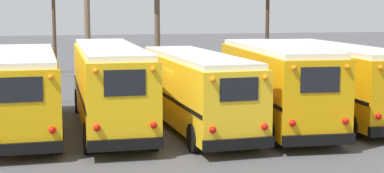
# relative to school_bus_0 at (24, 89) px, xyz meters

# --- Properties ---
(ground_plane) EXTENTS (160.00, 160.00, 0.00)m
(ground_plane) POSITION_rel_school_bus_0_xyz_m (6.55, -0.91, -1.70)
(ground_plane) COLOR #4C4C4F
(school_bus_0) EXTENTS (2.83, 10.18, 3.13)m
(school_bus_0) POSITION_rel_school_bus_0_xyz_m (0.00, 0.00, 0.00)
(school_bus_0) COLOR #EAAA0F
(school_bus_0) RESTS_ON ground
(school_bus_1) EXTENTS (2.55, 10.76, 3.32)m
(school_bus_1) POSITION_rel_school_bus_0_xyz_m (3.28, 0.01, 0.11)
(school_bus_1) COLOR yellow
(school_bus_1) RESTS_ON ground
(school_bus_2) EXTENTS (2.95, 9.76, 3.03)m
(school_bus_2) POSITION_rel_school_bus_0_xyz_m (6.55, -1.13, -0.05)
(school_bus_2) COLOR yellow
(school_bus_2) RESTS_ON ground
(school_bus_3) EXTENTS (2.98, 9.47, 3.33)m
(school_bus_3) POSITION_rel_school_bus_0_xyz_m (9.83, -1.27, 0.09)
(school_bus_3) COLOR #E5A00C
(school_bus_3) RESTS_ON ground
(school_bus_4) EXTENTS (2.63, 10.79, 3.18)m
(school_bus_4) POSITION_rel_school_bus_0_xyz_m (13.10, 0.19, 0.02)
(school_bus_4) COLOR #E5A00C
(school_bus_4) RESTS_ON ground
(utility_pole) EXTENTS (1.80, 0.34, 8.59)m
(utility_pole) POSITION_rel_school_bus_0_xyz_m (3.03, 11.82, 2.70)
(utility_pole) COLOR #75604C
(utility_pole) RESTS_ON ground
(fence_line) EXTENTS (21.17, 0.06, 1.42)m
(fence_line) POSITION_rel_school_bus_0_xyz_m (6.55, 6.86, -0.70)
(fence_line) COLOR #939399
(fence_line) RESTS_ON ground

